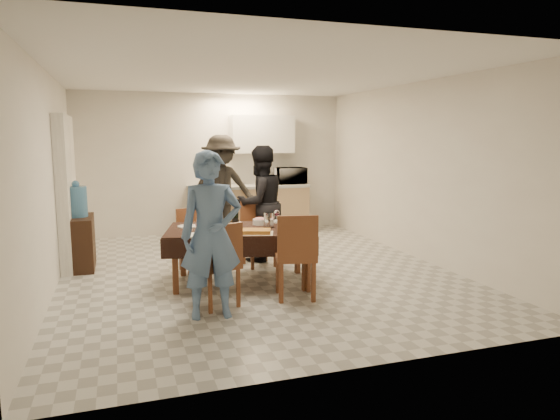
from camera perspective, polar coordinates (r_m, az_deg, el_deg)
The scene contains 33 objects.
floor at distance 6.81m, azimuth -2.70°, elevation -7.02°, with size 5.00×6.00×0.02m, color beige.
ceiling at distance 6.61m, azimuth -2.86°, elevation 15.26°, with size 5.00×6.00×0.02m, color white.
wall_back at distance 9.51m, azimuth -7.59°, elevation 5.26°, with size 5.00×0.02×2.60m, color silver.
wall_front at distance 3.79m, azimuth 9.31°, elevation 0.56°, with size 5.00×0.02×2.60m, color silver.
wall_left at distance 6.40m, azimuth -24.94°, elevation 3.05°, with size 0.02×6.00×2.60m, color silver.
wall_right at distance 7.63m, azimuth 15.69°, elevation 4.26°, with size 0.02×6.00×2.60m, color silver.
stub_partition at distance 7.60m, azimuth -23.19°, elevation 1.99°, with size 0.15×1.40×2.10m, color silver.
kitchen_base_cabinet at distance 9.41m, azimuth -3.53°, elevation -0.04°, with size 2.20×0.60×0.86m, color tan.
kitchen_worktop at distance 9.36m, azimuth -3.56°, elevation 2.72°, with size 2.24×0.64×0.05m, color #B6B6B1.
upper_cabinet at distance 9.52m, azimuth -2.06°, elevation 8.64°, with size 1.20×0.34×0.70m, color white.
dining_table at distance 6.16m, azimuth -4.55°, elevation -2.39°, with size 1.96×1.41×0.69m.
chair_near_left at distance 5.29m, azimuth -7.16°, elevation -5.31°, with size 0.53×0.54×0.50m.
chair_near_right at distance 5.51m, azimuth 2.10°, elevation -4.35°, with size 0.53×0.53×0.53m.
chair_far_left at distance 6.75m, azimuth -9.60°, elevation -2.78°, with size 0.47×0.47×0.45m.
chair_far_right at distance 6.92m, azimuth -2.20°, elevation -1.95°, with size 0.46×0.47×0.50m.
console at distance 7.41m, azimuth -21.99°, elevation -3.48°, with size 0.39×0.78×0.72m, color black.
water_jug at distance 7.32m, azimuth -22.23°, elevation 0.89°, with size 0.28×0.28×0.42m, color #4884BA.
wine_bottle at distance 6.16m, azimuth -5.13°, elevation -0.56°, with size 0.08×0.08×0.33m, color black, non-canonical shape.
water_pitcher at distance 6.18m, azimuth -1.30°, elevation -1.16°, with size 0.12×0.12×0.19m, color white.
savoury_tart at distance 5.81m, azimuth -2.72°, elevation -2.47°, with size 0.38×0.29×0.05m, color #AB7A32.
salad_bowl at distance 6.39m, azimuth -2.32°, elevation -1.36°, with size 0.18×0.18×0.07m, color white.
mushroom_dish at distance 6.41m, azimuth -5.58°, elevation -1.52°, with size 0.22×0.22×0.04m, color white.
wine_glass_a at distance 5.79m, azimuth -9.28°, elevation -1.99°, with size 0.08×0.08×0.17m, color white, non-canonical shape.
wine_glass_b at distance 6.52m, azimuth -0.38°, elevation -0.72°, with size 0.08×0.08×0.17m, color white, non-canonical shape.
wine_glass_c at distance 6.38m, azimuth -6.94°, elevation -0.92°, with size 0.08×0.08×0.18m, color white, non-canonical shape.
plate_near_left at distance 5.75m, azimuth -9.68°, elevation -2.86°, with size 0.28×0.28×0.02m, color white.
plate_near_right at distance 6.04m, azimuth 1.67°, elevation -2.21°, with size 0.26×0.26×0.02m, color white.
plate_far_left at distance 6.33m, azimuth -10.48°, elevation -1.84°, with size 0.26×0.26×0.01m, color white.
plate_far_right at distance 6.60m, azimuth -0.09°, elevation -1.30°, with size 0.24×0.24×0.01m, color white.
microwave at distance 9.58m, azimuth 1.20°, elevation 3.94°, with size 0.56×0.38×0.31m, color white.
person_near at distance 5.00m, azimuth -7.88°, elevation -2.85°, with size 0.61×0.40×1.68m, color #5373A2.
person_far at distance 7.27m, azimuth -2.30°, elevation 0.74°, with size 0.82×0.64×1.68m, color black.
person_kitchen at distance 8.78m, azimuth -6.67°, elevation 2.53°, with size 1.19×0.68×1.84m, color black.
Camera 1 is at (-1.73, -6.33, 1.81)m, focal length 32.00 mm.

